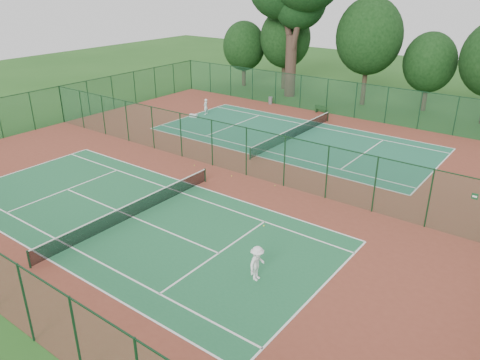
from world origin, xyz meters
name	(u,v)px	position (x,y,z in m)	size (l,w,h in m)	color
ground	(229,170)	(0.00, 0.00, 0.00)	(120.00, 120.00, 0.00)	#225119
red_pad	(229,170)	(0.00, 0.00, 0.01)	(40.00, 36.00, 0.01)	brown
court_near	(133,217)	(0.00, -9.00, 0.01)	(23.77, 10.97, 0.01)	#1F633A
court_far	(293,138)	(0.00, 9.00, 0.01)	(23.77, 10.97, 0.01)	#20684A
fence_north	(341,98)	(0.00, 18.00, 1.76)	(40.00, 0.09, 3.50)	#16432C
fence_west	(62,104)	(-20.00, 0.00, 1.76)	(0.09, 36.00, 3.50)	#16442D
fence_divider	(229,147)	(0.00, 0.00, 1.76)	(40.00, 0.09, 3.50)	#16442B
tennis_net_near	(132,209)	(0.00, -9.00, 0.54)	(0.10, 12.90, 0.97)	#143821
tennis_net_far	(294,132)	(0.00, 9.00, 0.54)	(0.10, 12.90, 0.97)	black
player_near	(257,263)	(9.20, -9.65, 0.88)	(1.11, 0.64, 1.72)	white
player_far	(206,107)	(-10.96, 10.21, 0.81)	(0.57, 0.38, 1.58)	white
trash_bin	(270,100)	(-8.05, 17.60, 0.41)	(0.44, 0.44, 0.79)	gray
bench	(321,109)	(-1.88, 17.54, 0.44)	(1.38, 0.51, 0.83)	#123516
kit_bag	(193,116)	(-11.28, 8.70, 0.16)	(0.79, 0.30, 0.30)	silver
stray_ball_a	(232,176)	(0.89, -0.83, 0.05)	(0.08, 0.08, 0.08)	yellow
stray_ball_b	(275,186)	(4.19, -0.38, 0.04)	(0.06, 0.06, 0.06)	#A8C32D
stray_ball_c	(194,165)	(-2.53, -0.89, 0.04)	(0.07, 0.07, 0.07)	#C2DA32
evergreen_row	(369,104)	(0.50, 24.25, 0.00)	(39.00, 5.00, 12.00)	black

